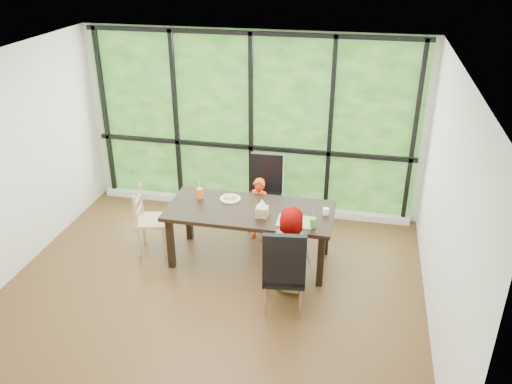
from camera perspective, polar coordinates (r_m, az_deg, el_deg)
ground at (r=6.47m, az=-4.79°, el=-10.50°), size 5.00×5.00×0.00m
back_wall at (r=7.79m, az=-0.46°, el=7.39°), size 5.00×0.00×5.00m
foliage_backdrop at (r=7.77m, az=-0.49°, el=7.35°), size 4.80×0.02×2.65m
window_mullions at (r=7.73m, az=-0.55°, el=7.25°), size 4.80×0.06×2.65m
window_sill at (r=8.21m, az=-0.58°, el=-1.45°), size 4.80×0.12×0.10m
dining_table at (r=6.79m, az=-0.65°, el=-4.68°), size 2.10×0.95×0.75m
chair_window_leather at (r=7.46m, az=0.96°, el=-0.23°), size 0.47×0.47×1.08m
chair_interior_leather at (r=5.87m, az=3.10°, el=-8.25°), size 0.51×0.51×1.08m
chair_end_beech at (r=7.10m, az=-11.12°, el=-3.04°), size 0.48×0.49×0.90m
child_toddler at (r=7.22m, az=0.31°, el=-1.92°), size 0.39×0.32×0.91m
child_older at (r=6.17m, az=3.92°, el=-6.33°), size 0.61×0.48×1.09m
placemat at (r=6.35m, az=4.23°, el=-3.17°), size 0.43×0.31×0.01m
plate_far at (r=6.86m, az=-2.80°, el=-0.73°), size 0.27×0.27×0.02m
plate_near at (r=6.35m, az=3.99°, el=-3.11°), size 0.26×0.26×0.02m
orange_cup at (r=6.89m, az=-6.09°, el=-0.15°), size 0.09×0.09×0.14m
green_cup at (r=6.22m, az=6.17°, el=-3.32°), size 0.08×0.08×0.12m
white_mug at (r=6.53m, az=7.57°, el=-2.09°), size 0.08×0.08×0.08m
tissue_box at (r=6.42m, az=0.66°, el=-2.14°), size 0.15×0.15×0.13m
crepe_rolls_far at (r=6.84m, az=-2.80°, el=-0.53°), size 0.20×0.12×0.04m
crepe_rolls_near at (r=6.34m, az=4.00°, el=-2.90°), size 0.05×0.12×0.04m
straw_white at (r=6.84m, az=-6.13°, el=0.66°), size 0.01×0.04×0.20m
straw_pink at (r=6.17m, az=6.21°, el=-2.51°), size 0.01×0.04×0.20m
tissue at (r=6.36m, az=0.67°, el=-1.21°), size 0.12×0.12×0.11m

